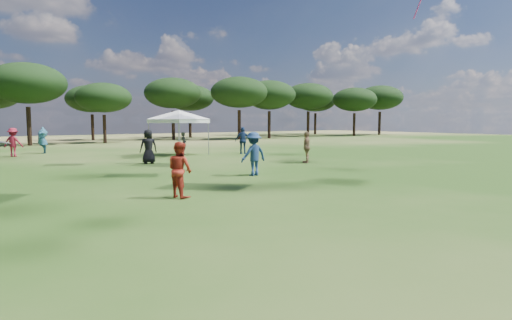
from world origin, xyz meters
The scene contains 3 objects.
tree_line centered at (2.39, 47.41, 5.42)m, with size 108.78×17.63×7.77m.
tent_right centered at (9.70, 26.07, 2.88)m, with size 5.59×5.59×3.30m.
festival_crowd centered at (-0.10, 23.38, 0.89)m, with size 29.69×23.02×1.90m.
Camera 1 is at (-2.83, -0.14, 2.35)m, focal length 30.00 mm.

